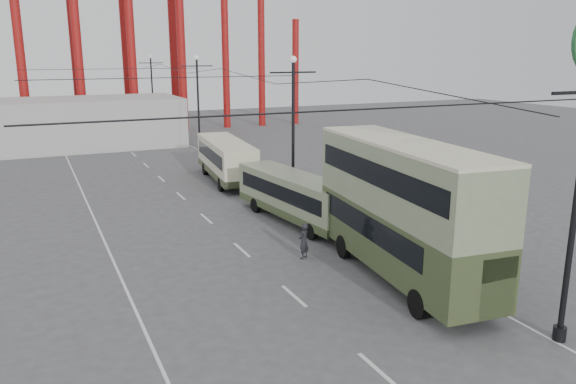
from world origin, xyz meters
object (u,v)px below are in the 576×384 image
double_decker_bus (403,204)px  single_decker_green (295,195)px  single_decker_cream (226,158)px  pedestrian (304,241)px

double_decker_bus → single_decker_green: bearing=98.9°
single_decker_green → double_decker_bus: bearing=-93.7°
double_decker_bus → single_decker_green: 9.76m
double_decker_bus → single_decker_green: double_decker_bus is taller
double_decker_bus → single_decker_cream: double_decker_bus is taller
single_decker_green → pedestrian: (-2.22, -5.65, -0.69)m
double_decker_bus → single_decker_cream: bearing=97.7°
single_decker_cream → pedestrian: size_ratio=5.92×
single_decker_cream → pedestrian: bearing=-91.0°
single_decker_cream → single_decker_green: bearing=-83.5°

